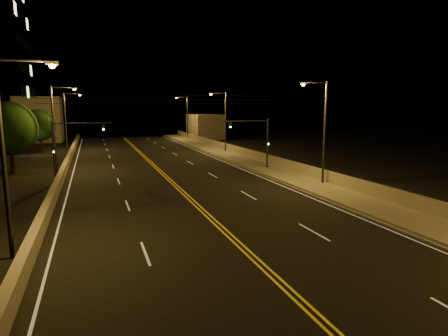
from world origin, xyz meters
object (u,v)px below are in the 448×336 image
object	(u,v)px
tree_2	(40,125)
tree_1	(9,127)
streetlight_2	(224,118)
streetlight_5	(56,123)
streetlight_1	(322,126)
tree_0	(9,128)
streetlight_4	(9,144)
traffic_signal_right	(258,138)
streetlight_3	(186,115)
traffic_signal_left	(67,143)
streetlight_6	(67,118)

from	to	relation	value
tree_2	tree_1	bearing A→B (deg)	-100.47
streetlight_2	streetlight_5	world-z (taller)	same
streetlight_1	tree_0	world-z (taller)	streetlight_1
tree_1	tree_2	xyz separation A→B (m)	(2.02, 10.93, -0.31)
streetlight_4	traffic_signal_right	bearing A→B (deg)	41.61
tree_1	tree_2	world-z (taller)	tree_1
streetlight_5	streetlight_3	bearing A→B (deg)	56.65
streetlight_3	traffic_signal_left	size ratio (longest dim) A/B	1.61
streetlight_4	streetlight_5	world-z (taller)	same
streetlight_4	streetlight_2	bearing A→B (deg)	57.11
streetlight_3	traffic_signal_right	size ratio (longest dim) A/B	1.61
streetlight_6	streetlight_3	bearing A→B (deg)	31.98
streetlight_3	streetlight_4	world-z (taller)	same
streetlight_1	tree_2	world-z (taller)	streetlight_1
streetlight_4	tree_2	xyz separation A→B (m)	(-3.95, 43.67, -1.07)
traffic_signal_right	streetlight_2	bearing A→B (deg)	84.17
traffic_signal_left	streetlight_5	bearing A→B (deg)	101.31
traffic_signal_left	tree_0	bearing A→B (deg)	130.00
traffic_signal_right	tree_2	world-z (taller)	tree_2
streetlight_6	tree_2	distance (m)	4.21
traffic_signal_right	tree_2	bearing A→B (deg)	132.41
streetlight_2	streetlight_5	bearing A→B (deg)	-155.88
streetlight_6	traffic_signal_right	distance (m)	32.03
streetlight_2	streetlight_5	xyz separation A→B (m)	(-21.42, -9.59, 0.00)
streetlight_4	streetlight_6	xyz separation A→B (m)	(0.00, 42.72, 0.00)
tree_1	streetlight_3	bearing A→B (deg)	40.44
streetlight_2	traffic_signal_right	size ratio (longest dim) A/B	1.61
streetlight_6	tree_0	bearing A→B (deg)	-103.50
tree_1	traffic_signal_right	bearing A→B (deg)	-30.36
streetlight_3	tree_2	xyz separation A→B (m)	(-25.38, -12.42, -1.07)
streetlight_2	streetlight_1	bearing A→B (deg)	-90.00
streetlight_1	streetlight_6	distance (m)	40.37
streetlight_1	tree_0	bearing A→B (deg)	148.57
streetlight_6	streetlight_1	bearing A→B (deg)	-57.95
streetlight_4	traffic_signal_right	world-z (taller)	streetlight_4
traffic_signal_right	tree_0	xyz separation A→B (m)	(-24.26, 6.68, 1.07)
streetlight_5	tree_1	distance (m)	10.99
streetlight_5	traffic_signal_left	world-z (taller)	streetlight_5
streetlight_3	tree_1	xyz separation A→B (m)	(-27.40, -23.35, -0.76)
streetlight_3	tree_0	distance (m)	40.98
tree_2	traffic_signal_right	bearing A→B (deg)	-47.59
tree_2	traffic_signal_left	bearing A→B (deg)	-78.84
traffic_signal_right	streetlight_1	bearing A→B (deg)	-80.14
streetlight_4	streetlight_6	bearing A→B (deg)	90.00
streetlight_4	tree_2	size ratio (longest dim) A/B	1.37
streetlight_3	traffic_signal_left	bearing A→B (deg)	-117.75
streetlight_1	streetlight_6	world-z (taller)	same
streetlight_4	tree_0	distance (m)	24.71
streetlight_1	tree_1	size ratio (longest dim) A/B	1.28
tree_1	streetlight_2	bearing A→B (deg)	0.82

